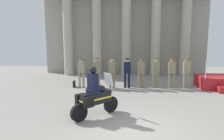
{
  "coord_description": "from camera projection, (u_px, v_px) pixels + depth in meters",
  "views": [
    {
      "loc": [
        -0.46,
        -6.49,
        3.04
      ],
      "look_at": [
        -0.84,
        3.53,
        1.38
      ],
      "focal_mm": 35.3,
      "sensor_mm": 36.0,
      "label": 1
    }
  ],
  "objects": [
    {
      "name": "ground_plane",
      "position": [
        135.0,
        132.0,
        6.87
      ],
      "size": [
        28.0,
        28.0,
        0.0
      ],
      "primitive_type": "plane",
      "color": "gray"
    },
    {
      "name": "colonnade_backdrop",
      "position": [
        126.0,
        26.0,
        16.37
      ],
      "size": [
        12.34,
        1.54,
        7.02
      ],
      "color": "#A49F91",
      "rests_on": "ground_plane"
    },
    {
      "name": "reviewing_stand",
      "position": [
        223.0,
        82.0,
        12.46
      ],
      "size": [
        2.72,
        2.19,
        1.57
      ],
      "color": "#B21E23",
      "rests_on": "ground_plane"
    },
    {
      "name": "officer_in_row_0",
      "position": [
        81.0,
        71.0,
        12.48
      ],
      "size": [
        0.39,
        0.24,
        1.64
      ],
      "rotation": [
        0.0,
        0.0,
        3.1
      ],
      "color": "gray",
      "rests_on": "ground_plane"
    },
    {
      "name": "officer_in_row_1",
      "position": [
        97.0,
        70.0,
        12.48
      ],
      "size": [
        0.39,
        0.24,
        1.71
      ],
      "rotation": [
        0.0,
        0.0,
        3.1
      ],
      "color": "#7A7056",
      "rests_on": "ground_plane"
    },
    {
      "name": "officer_in_row_2",
      "position": [
        112.0,
        70.0,
        12.38
      ],
      "size": [
        0.39,
        0.24,
        1.71
      ],
      "rotation": [
        0.0,
        0.0,
        3.1
      ],
      "color": "#7A7056",
      "rests_on": "ground_plane"
    },
    {
      "name": "officer_in_row_3",
      "position": [
        127.0,
        71.0,
        12.39
      ],
      "size": [
        0.39,
        0.24,
        1.69
      ],
      "rotation": [
        0.0,
        0.0,
        3.1
      ],
      "color": "black",
      "rests_on": "ground_plane"
    },
    {
      "name": "officer_in_row_4",
      "position": [
        141.0,
        71.0,
        12.37
      ],
      "size": [
        0.39,
        0.24,
        1.66
      ],
      "rotation": [
        0.0,
        0.0,
        3.1
      ],
      "color": "#7A7056",
      "rests_on": "ground_plane"
    },
    {
      "name": "officer_in_row_5",
      "position": [
        156.0,
        70.0,
        12.44
      ],
      "size": [
        0.39,
        0.24,
        1.7
      ],
      "rotation": [
        0.0,
        0.0,
        3.1
      ],
      "color": "#7A7056",
      "rests_on": "ground_plane"
    },
    {
      "name": "officer_in_row_6",
      "position": [
        172.0,
        70.0,
        12.37
      ],
      "size": [
        0.39,
        0.24,
        1.69
      ],
      "rotation": [
        0.0,
        0.0,
        3.1
      ],
      "color": "#847A5B",
      "rests_on": "ground_plane"
    },
    {
      "name": "officer_in_row_7",
      "position": [
        187.0,
        70.0,
        12.33
      ],
      "size": [
        0.39,
        0.24,
        1.71
      ],
      "rotation": [
        0.0,
        0.0,
        3.1
      ],
      "color": "gray",
      "rests_on": "ground_plane"
    },
    {
      "name": "motorcycle_with_rider",
      "position": [
        94.0,
        96.0,
        7.99
      ],
      "size": [
        1.62,
        1.5,
        1.9
      ],
      "rotation": [
        0.0,
        0.0,
        0.74
      ],
      "color": "black",
      "rests_on": "ground_plane"
    },
    {
      "name": "briefcase_on_ground",
      "position": [
        74.0,
        84.0,
        12.68
      ],
      "size": [
        0.1,
        0.32,
        0.36
      ],
      "primitive_type": "cube",
      "color": "black",
      "rests_on": "ground_plane"
    }
  ]
}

